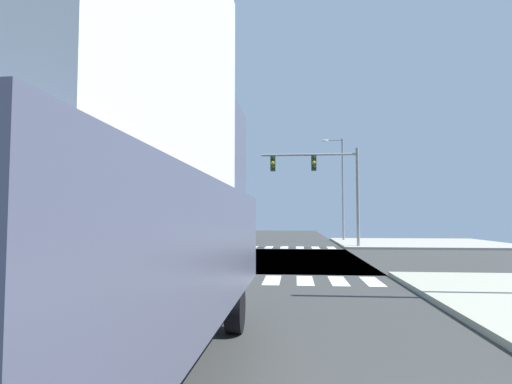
# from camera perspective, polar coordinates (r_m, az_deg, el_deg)

# --- Properties ---
(ground) EXTENTS (90.00, 90.00, 0.05)m
(ground) POSITION_cam_1_polar(r_m,az_deg,el_deg) (20.95, -5.74, -8.76)
(ground) COLOR #343534
(sidewalk_corner_ne) EXTENTS (12.00, 12.00, 0.14)m
(sidewalk_corner_ne) POSITION_cam_1_polar(r_m,az_deg,el_deg) (33.76, 20.91, -6.39)
(sidewalk_corner_ne) COLOR #A09B91
(sidewalk_corner_ne) RESTS_ON ground
(sidewalk_corner_nw) EXTENTS (12.00, 12.00, 0.14)m
(sidewalk_corner_nw) POSITION_cam_1_polar(r_m,az_deg,el_deg) (36.69, -22.42, -6.10)
(sidewalk_corner_nw) COLOR #A59D93
(sidewalk_corner_nw) RESTS_ON ground
(crosswalk_near) EXTENTS (13.50, 2.00, 0.01)m
(crosswalk_near) POSITION_cam_1_polar(r_m,az_deg,el_deg) (13.97, -12.61, -11.22)
(crosswalk_near) COLOR white
(crosswalk_near) RESTS_ON ground
(crosswalk_far) EXTENTS (13.50, 2.00, 0.01)m
(crosswalk_far) POSITION_cam_1_polar(r_m,az_deg,el_deg) (28.16, -3.39, -7.36)
(crosswalk_far) COLOR white
(crosswalk_far) RESTS_ON ground
(traffic_signal_mast) EXTENTS (6.28, 0.55, 6.42)m
(traffic_signal_mast) POSITION_cam_1_polar(r_m,az_deg,el_deg) (27.91, 8.48, 2.36)
(traffic_signal_mast) COLOR gray
(traffic_signal_mast) RESTS_ON ground
(street_lamp) EXTENTS (1.78, 0.32, 8.46)m
(street_lamp) POSITION_cam_1_polar(r_m,az_deg,el_deg) (35.76, 11.15, 1.58)
(street_lamp) COLOR gray
(street_lamp) RESTS_ON ground
(bank_building) EXTENTS (11.97, 11.11, 3.95)m
(bank_building) POSITION_cam_1_polar(r_m,az_deg,el_deg) (40.07, -25.22, -3.06)
(bank_building) COLOR silver
(bank_building) RESTS_ON ground
(sedan_nearside_1) EXTENTS (4.30, 1.80, 1.88)m
(sedan_nearside_1) POSITION_cam_1_polar(r_m,az_deg,el_deg) (25.56, -14.96, -5.14)
(sedan_nearside_1) COLOR black
(sedan_nearside_1) RESTS_ON ground
(box_truck_queued_1) EXTENTS (2.40, 7.20, 4.85)m
(box_truck_queued_1) POSITION_cam_1_polar(r_m,az_deg,el_deg) (4.91, -18.46, 4.47)
(box_truck_queued_1) COLOR black
(box_truck_queued_1) RESTS_ON ground
(pickup_leading_1) EXTENTS (2.00, 5.10, 2.35)m
(pickup_leading_1) POSITION_cam_1_polar(r_m,az_deg,el_deg) (42.40, -6.97, -4.31)
(pickup_leading_1) COLOR black
(pickup_leading_1) RESTS_ON ground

